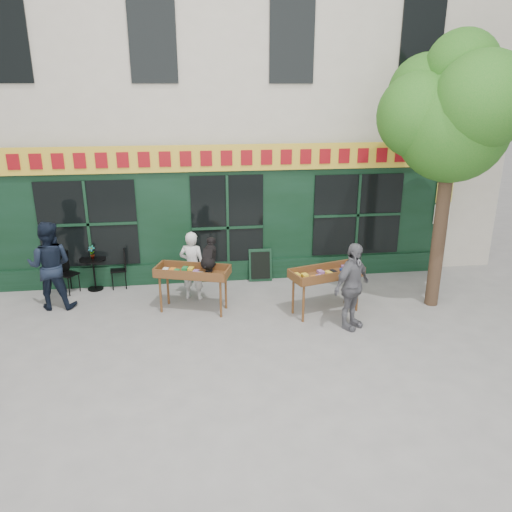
# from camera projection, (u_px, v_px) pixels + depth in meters

# --- Properties ---
(ground) EXTENTS (80.00, 80.00, 0.00)m
(ground) POSITION_uv_depth(u_px,v_px,m) (238.00, 321.00, 10.15)
(ground) COLOR slate
(ground) RESTS_ON ground
(building) EXTENTS (14.00, 7.26, 10.00)m
(building) POSITION_uv_depth(u_px,v_px,m) (215.00, 70.00, 14.15)
(building) COLOR beige
(building) RESTS_ON ground
(street_tree) EXTENTS (3.05, 2.90, 5.60)m
(street_tree) POSITION_uv_depth(u_px,v_px,m) (455.00, 110.00, 9.72)
(street_tree) COLOR #382619
(street_tree) RESTS_ON ground
(book_cart_center) EXTENTS (1.62, 1.06, 0.99)m
(book_cart_center) POSITION_uv_depth(u_px,v_px,m) (193.00, 274.00, 10.41)
(book_cart_center) COLOR brown
(book_cart_center) RESTS_ON ground
(dog) EXTENTS (0.51, 0.68, 0.60)m
(dog) POSITION_uv_depth(u_px,v_px,m) (209.00, 253.00, 10.25)
(dog) COLOR black
(dog) RESTS_ON book_cart_center
(woman) EXTENTS (0.66, 0.53, 1.56)m
(woman) POSITION_uv_depth(u_px,v_px,m) (192.00, 266.00, 11.03)
(woman) COLOR silver
(woman) RESTS_ON ground
(book_cart_right) EXTENTS (1.61, 1.01, 0.99)m
(book_cart_right) POSITION_uv_depth(u_px,v_px,m) (326.00, 276.00, 10.32)
(book_cart_right) COLOR brown
(book_cart_right) RESTS_ON ground
(man_right) EXTENTS (1.08, 0.95, 1.74)m
(man_right) POSITION_uv_depth(u_px,v_px,m) (352.00, 286.00, 9.64)
(man_right) COLOR #5C5C61
(man_right) RESTS_ON ground
(bistro_table) EXTENTS (0.60, 0.60, 0.76)m
(bistro_table) POSITION_uv_depth(u_px,v_px,m) (94.00, 268.00, 11.59)
(bistro_table) COLOR black
(bistro_table) RESTS_ON ground
(bistro_chair_left) EXTENTS (0.51, 0.51, 0.95)m
(bistro_chair_left) POSITION_uv_depth(u_px,v_px,m) (65.00, 269.00, 11.46)
(bistro_chair_left) COLOR black
(bistro_chair_left) RESTS_ON ground
(bistro_chair_right) EXTENTS (0.41, 0.40, 0.95)m
(bistro_chair_right) POSITION_uv_depth(u_px,v_px,m) (122.00, 265.00, 11.72)
(bistro_chair_right) COLOR black
(bistro_chair_right) RESTS_ON ground
(potted_plant) EXTENTS (0.20, 0.17, 0.32)m
(potted_plant) POSITION_uv_depth(u_px,v_px,m) (92.00, 252.00, 11.47)
(potted_plant) COLOR gray
(potted_plant) RESTS_ON bistro_table
(man_left) EXTENTS (0.97, 0.77, 1.91)m
(man_left) POSITION_uv_depth(u_px,v_px,m) (50.00, 265.00, 10.52)
(man_left) COLOR black
(man_left) RESTS_ON ground
(chalkboard) EXTENTS (0.56, 0.21, 0.79)m
(chalkboard) POSITION_uv_depth(u_px,v_px,m) (260.00, 265.00, 12.18)
(chalkboard) COLOR black
(chalkboard) RESTS_ON ground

